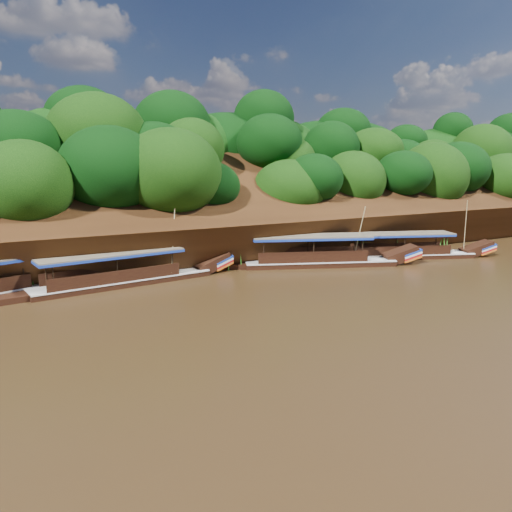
{
  "coord_description": "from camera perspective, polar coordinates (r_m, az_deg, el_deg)",
  "views": [
    {
      "loc": [
        -22.35,
        -26.32,
        8.75
      ],
      "look_at": [
        -4.28,
        7.0,
        1.47
      ],
      "focal_mm": 35.0,
      "sensor_mm": 36.0,
      "label": 1
    }
  ],
  "objects": [
    {
      "name": "reeds",
      "position": [
        41.76,
        0.24,
        -0.06
      ],
      "size": [
        49.22,
        2.25,
        1.89
      ],
      "color": "#2C741D",
      "rests_on": "ground"
    },
    {
      "name": "riverbank",
      "position": [
        54.33,
        -3.96,
        3.59
      ],
      "size": [
        120.0,
        30.06,
        19.4
      ],
      "color": "black",
      "rests_on": "ground"
    },
    {
      "name": "boat_0",
      "position": [
        47.76,
        17.74,
        0.43
      ],
      "size": [
        14.0,
        6.77,
        5.71
      ],
      "rotation": [
        0.0,
        0.0,
        -0.36
      ],
      "color": "black",
      "rests_on": "ground"
    },
    {
      "name": "boat_1",
      "position": [
        42.57,
        8.3,
        -0.3
      ],
      "size": [
        14.74,
        7.4,
        5.56
      ],
      "rotation": [
        0.0,
        0.0,
        -0.37
      ],
      "color": "black",
      "rests_on": "ground"
    },
    {
      "name": "ground",
      "position": [
        35.62,
        11.52,
        -3.57
      ],
      "size": [
        160.0,
        160.0,
        0.0
      ],
      "primitive_type": "plane",
      "color": "black",
      "rests_on": "ground"
    },
    {
      "name": "boat_2",
      "position": [
        37.08,
        -13.74,
        -2.23
      ],
      "size": [
        15.4,
        3.9,
        6.48
      ],
      "rotation": [
        0.0,
        0.0,
        0.13
      ],
      "color": "black",
      "rests_on": "ground"
    }
  ]
}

